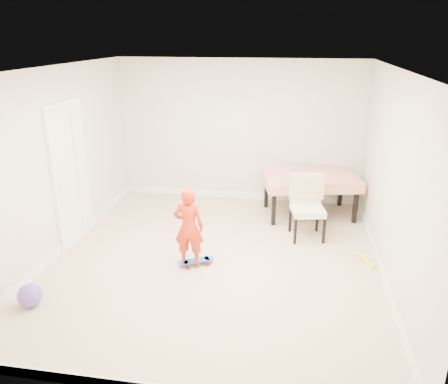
% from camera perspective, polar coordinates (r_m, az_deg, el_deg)
% --- Properties ---
extents(ground, '(5.00, 5.00, 0.00)m').
position_cam_1_polar(ground, '(6.22, -1.23, -8.82)').
color(ground, tan).
rests_on(ground, ground).
extents(ceiling, '(4.50, 5.00, 0.04)m').
position_cam_1_polar(ceiling, '(5.47, -1.43, 15.59)').
color(ceiling, white).
rests_on(ceiling, wall_back).
extents(wall_back, '(4.50, 0.04, 2.60)m').
position_cam_1_polar(wall_back, '(8.08, 1.98, 7.87)').
color(wall_back, beige).
rests_on(wall_back, ground).
extents(wall_front, '(4.50, 0.04, 2.60)m').
position_cam_1_polar(wall_front, '(3.49, -9.01, -9.43)').
color(wall_front, beige).
rests_on(wall_front, ground).
extents(wall_left, '(0.04, 5.00, 2.60)m').
position_cam_1_polar(wall_left, '(6.49, -21.08, 3.47)').
color(wall_left, beige).
rests_on(wall_left, ground).
extents(wall_right, '(0.04, 5.00, 2.60)m').
position_cam_1_polar(wall_right, '(5.74, 21.11, 1.40)').
color(wall_right, beige).
rests_on(wall_right, ground).
extents(door, '(0.11, 0.94, 2.11)m').
position_cam_1_polar(door, '(6.81, -19.51, 1.98)').
color(door, white).
rests_on(door, ground).
extents(baseboard_back, '(4.50, 0.02, 0.12)m').
position_cam_1_polar(baseboard_back, '(8.44, 1.89, -0.37)').
color(baseboard_back, white).
rests_on(baseboard_back, ground).
extents(baseboard_left, '(0.02, 5.00, 0.12)m').
position_cam_1_polar(baseboard_left, '(6.93, -19.88, -6.39)').
color(baseboard_left, white).
rests_on(baseboard_left, ground).
extents(baseboard_right, '(0.02, 5.00, 0.12)m').
position_cam_1_polar(baseboard_right, '(6.23, 19.77, -9.47)').
color(baseboard_right, white).
rests_on(baseboard_right, ground).
extents(dining_table, '(1.74, 1.31, 0.73)m').
position_cam_1_polar(dining_table, '(7.70, 11.06, -0.38)').
color(dining_table, '#B31909').
rests_on(dining_table, ground).
extents(dining_chair, '(0.65, 0.71, 0.98)m').
position_cam_1_polar(dining_chair, '(6.79, 10.88, -2.09)').
color(dining_chair, white).
rests_on(dining_chair, ground).
extents(skateboard, '(0.53, 0.40, 0.07)m').
position_cam_1_polar(skateboard, '(6.09, -3.63, -9.16)').
color(skateboard, blue).
rests_on(skateboard, ground).
extents(child, '(0.41, 0.28, 1.10)m').
position_cam_1_polar(child, '(5.83, -4.61, -4.94)').
color(child, red).
rests_on(child, ground).
extents(balloon, '(0.28, 0.28, 0.28)m').
position_cam_1_polar(balloon, '(5.67, -24.03, -12.25)').
color(balloon, '#6646A8').
rests_on(balloon, ground).
extents(foam_toy, '(0.22, 0.39, 0.06)m').
position_cam_1_polar(foam_toy, '(6.46, 18.12, -8.46)').
color(foam_toy, yellow).
rests_on(foam_toy, ground).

